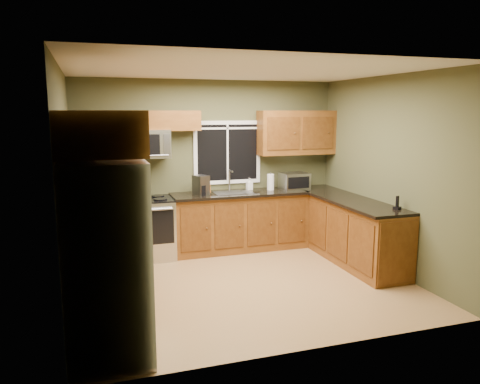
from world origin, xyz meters
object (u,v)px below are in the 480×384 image
refrigerator (107,260)px  soap_bottle_b (249,184)px  microwave (144,144)px  cordless_phone (397,205)px  paper_towel_roll (271,182)px  toaster_oven (294,181)px  coffee_maker (201,186)px  soap_bottle_a (208,185)px  soap_bottle_c (206,189)px  kettle (198,187)px  range (148,228)px

refrigerator → soap_bottle_b: size_ratio=9.30×
microwave → cordless_phone: 3.71m
refrigerator → soap_bottle_b: bearing=51.3°
paper_towel_roll → toaster_oven: bearing=-11.4°
coffee_maker → cordless_phone: 2.86m
soap_bottle_a → microwave: bearing=173.6°
paper_towel_roll → soap_bottle_b: paper_towel_roll is taller
microwave → soap_bottle_a: (0.94, -0.11, -0.66)m
paper_towel_roll → soap_bottle_a: (-1.07, -0.03, 0.00)m
soap_bottle_b → soap_bottle_c: size_ratio=1.19×
kettle → soap_bottle_a: bearing=-9.5°
range → microwave: (-0.00, 0.14, 1.26)m
paper_towel_roll → cordless_phone: paper_towel_roll is taller
refrigerator → cordless_phone: (3.72, 0.90, 0.09)m
paper_towel_roll → soap_bottle_b: (-0.32, 0.13, -0.03)m
toaster_oven → paper_towel_roll: (-0.39, 0.08, -0.01)m
soap_bottle_b → cordless_phone: soap_bottle_b is taller
soap_bottle_c → toaster_oven: bearing=-1.9°
refrigerator → range: size_ratio=1.92×
coffee_maker → paper_towel_roll: (1.19, 0.11, -0.01)m
microwave → kettle: size_ratio=3.16×
toaster_oven → kettle: 1.60m
range → paper_towel_roll: 2.10m
toaster_oven → cordless_phone: size_ratio=2.56×
refrigerator → range: bearing=76.0°
refrigerator → paper_towel_roll: refrigerator is taller
microwave → coffee_maker: microwave is taller
range → microwave: microwave is taller
coffee_maker → soap_bottle_a: size_ratio=1.15×
cordless_phone → soap_bottle_a: bearing=137.8°
kettle → paper_towel_roll: bearing=0.3°
microwave → paper_towel_roll: microwave is taller
toaster_oven → soap_bottle_b: size_ratio=2.37×
cordless_phone → refrigerator: bearing=-166.3°
refrigerator → soap_bottle_c: refrigerator is taller
range → cordless_phone: size_ratio=5.23×
soap_bottle_a → soap_bottle_b: size_ratio=1.37×
coffee_maker → paper_towel_roll: bearing=5.2°
coffee_maker → soap_bottle_c: bearing=39.5°
microwave → toaster_oven: bearing=-3.7°
coffee_maker → soap_bottle_a: bearing=32.5°
refrigerator → soap_bottle_c: 3.23m
kettle → paper_towel_roll: (1.21, 0.01, 0.02)m
kettle → soap_bottle_b: (0.89, 0.14, -0.01)m
toaster_oven → soap_bottle_c: (-1.48, 0.05, -0.06)m
range → soap_bottle_a: 1.12m
microwave → soap_bottle_c: microwave is taller
soap_bottle_a → kettle: bearing=170.5°
kettle → cordless_phone: bearing=-40.7°
toaster_oven → kettle: bearing=177.4°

